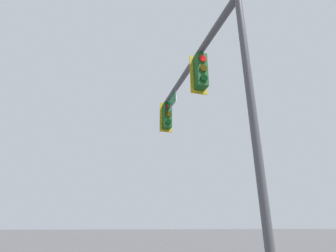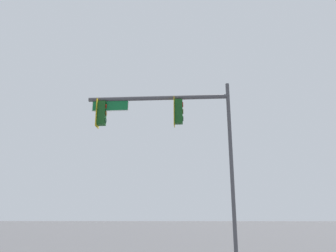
% 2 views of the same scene
% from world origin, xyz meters
% --- Properties ---
extents(signal_pole_near, '(6.38, 0.53, 7.37)m').
position_xyz_m(signal_pole_near, '(-3.31, -5.33, 5.73)').
color(signal_pole_near, '#47474C').
rests_on(signal_pole_near, ground_plane).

